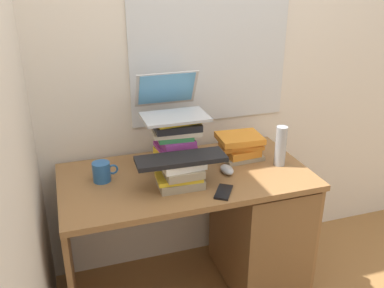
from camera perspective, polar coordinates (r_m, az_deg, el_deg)
wall_back at (r=2.29m, az=-3.69°, el=12.63°), size 6.00×0.06×2.60m
wall_left at (r=1.86m, az=-23.30°, el=8.37°), size 0.05×6.00×2.60m
desk at (r=2.38m, az=6.70°, el=-10.52°), size 1.25×0.65×0.74m
book_stack_tall at (r=2.13m, az=-2.19°, el=0.11°), size 0.25×0.21×0.28m
book_stack_keyboard_riser at (r=1.98m, az=-1.44°, el=-4.10°), size 0.23×0.16×0.14m
book_stack_side at (r=2.29m, az=6.55°, el=-0.29°), size 0.25×0.20×0.14m
laptop at (r=2.12m, az=-2.82°, el=5.33°), size 0.32×0.31×0.20m
keyboard at (r=1.95m, az=-1.51°, el=-2.03°), size 0.42×0.15×0.02m
computer_mouse at (r=2.14m, az=4.75°, el=-3.47°), size 0.06×0.10×0.04m
mug at (r=2.09m, az=-12.10°, el=-3.70°), size 0.13×0.09×0.10m
water_bottle at (r=2.23m, az=11.91°, el=-0.28°), size 0.06×0.06×0.21m
cell_phone at (r=1.96m, az=4.30°, el=-6.50°), size 0.13×0.15×0.01m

